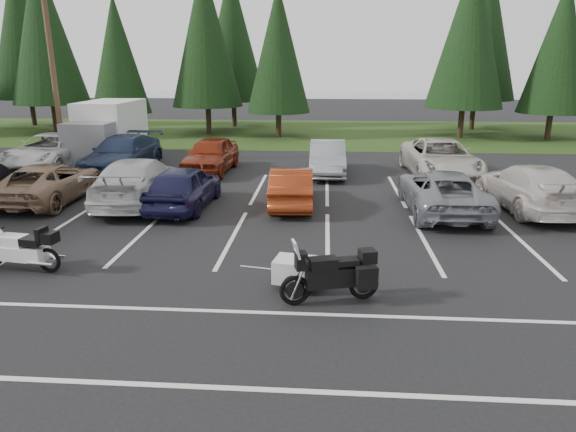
# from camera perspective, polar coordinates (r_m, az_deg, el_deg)

# --- Properties ---
(ground) EXTENTS (120.00, 120.00, 0.00)m
(ground) POSITION_cam_1_polar(r_m,az_deg,el_deg) (13.89, -8.92, -3.68)
(ground) COLOR black
(ground) RESTS_ON ground
(grass_strip) EXTENTS (80.00, 16.00, 0.01)m
(grass_strip) POSITION_cam_1_polar(r_m,az_deg,el_deg) (37.11, -0.71, 9.27)
(grass_strip) COLOR #213711
(grass_strip) RESTS_ON ground
(lake_water) EXTENTS (70.00, 50.00, 0.02)m
(lake_water) POSITION_cam_1_polar(r_m,az_deg,el_deg) (67.85, 4.96, 12.57)
(lake_water) COLOR gray
(lake_water) RESTS_ON ground
(utility_pole) EXTENTS (1.60, 0.26, 9.00)m
(utility_pole) POSITION_cam_1_polar(r_m,az_deg,el_deg) (27.92, -24.73, 15.04)
(utility_pole) COLOR #473321
(utility_pole) RESTS_ON ground
(box_truck) EXTENTS (2.40, 5.60, 2.90)m
(box_truck) POSITION_cam_1_polar(r_m,az_deg,el_deg) (27.70, -19.74, 8.80)
(box_truck) COLOR silver
(box_truck) RESTS_ON ground
(stall_markings) EXTENTS (32.00, 16.00, 0.01)m
(stall_markings) POSITION_cam_1_polar(r_m,az_deg,el_deg) (15.73, -7.33, -1.15)
(stall_markings) COLOR silver
(stall_markings) RESTS_ON ground
(conifer_2) EXTENTS (5.10, 5.10, 11.89)m
(conifer_2) POSITION_cam_1_polar(r_m,az_deg,el_deg) (40.33, -25.52, 18.23)
(conifer_2) COLOR #332316
(conifer_2) RESTS_ON ground
(conifer_3) EXTENTS (3.87, 3.87, 9.02)m
(conifer_3) POSITION_cam_1_polar(r_m,az_deg,el_deg) (36.68, -18.43, 16.62)
(conifer_3) COLOR #332316
(conifer_3) RESTS_ON ground
(conifer_4) EXTENTS (4.80, 4.80, 11.17)m
(conifer_4) POSITION_cam_1_polar(r_m,az_deg,el_deg) (36.52, -9.21, 19.21)
(conifer_4) COLOR #332316
(conifer_4) RESTS_ON ground
(conifer_5) EXTENTS (4.14, 4.14, 9.63)m
(conifer_5) POSITION_cam_1_polar(r_m,az_deg,el_deg) (34.42, -1.09, 18.08)
(conifer_5) COLOR #332316
(conifer_5) RESTS_ON ground
(conifer_6) EXTENTS (4.93, 4.93, 11.48)m
(conifer_6) POSITION_cam_1_polar(r_m,az_deg,el_deg) (35.96, 19.54, 18.85)
(conifer_6) COLOR #332316
(conifer_6) RESTS_ON ground
(conifer_7) EXTENTS (4.27, 4.27, 9.94)m
(conifer_7) POSITION_cam_1_polar(r_m,az_deg,el_deg) (37.40, 28.01, 16.40)
(conifer_7) COLOR #332316
(conifer_7) RESTS_ON ground
(conifer_back_a) EXTENTS (5.28, 5.28, 12.30)m
(conifer_back_a) POSITION_cam_1_polar(r_m,az_deg,el_deg) (45.95, -27.51, 17.91)
(conifer_back_a) COLOR #332316
(conifer_back_a) RESTS_ON ground
(conifer_back_b) EXTENTS (4.97, 4.97, 11.58)m
(conifer_back_b) POSITION_cam_1_polar(r_m,az_deg,el_deg) (40.84, -6.25, 19.37)
(conifer_back_b) COLOR #332316
(conifer_back_b) RESTS_ON ground
(conifer_back_c) EXTENTS (5.50, 5.50, 12.81)m
(conifer_back_c) POSITION_cam_1_polar(r_m,az_deg,el_deg) (41.06, 20.74, 19.45)
(conifer_back_c) COLOR #332316
(conifer_back_c) RESTS_ON ground
(car_near_2) EXTENTS (2.30, 4.96, 1.38)m
(car_near_2) POSITION_cam_1_polar(r_m,az_deg,el_deg) (20.20, -24.99, 3.41)
(car_near_2) COLOR #87674E
(car_near_2) RESTS_ON ground
(car_near_3) EXTENTS (2.54, 5.64, 1.61)m
(car_near_3) POSITION_cam_1_polar(r_m,az_deg,el_deg) (18.79, -16.25, 3.78)
(car_near_3) COLOR #BCBCBA
(car_near_3) RESTS_ON ground
(car_near_4) EXTENTS (1.96, 4.45, 1.49)m
(car_near_4) POSITION_cam_1_polar(r_m,az_deg,el_deg) (17.79, -11.51, 3.22)
(car_near_4) COLOR #19183C
(car_near_4) RESTS_ON ground
(car_near_5) EXTENTS (1.61, 4.16, 1.35)m
(car_near_5) POSITION_cam_1_polar(r_m,az_deg,el_deg) (17.76, 0.40, 3.30)
(car_near_5) COLOR maroon
(car_near_5) RESTS_ON ground
(car_near_6) EXTENTS (2.40, 5.13, 1.42)m
(car_near_6) POSITION_cam_1_polar(r_m,az_deg,el_deg) (17.69, 16.75, 2.64)
(car_near_6) COLOR gray
(car_near_6) RESTS_ON ground
(car_near_7) EXTENTS (2.57, 5.44, 1.53)m
(car_near_7) POSITION_cam_1_polar(r_m,az_deg,el_deg) (19.11, 25.29, 2.93)
(car_near_7) COLOR beige
(car_near_7) RESTS_ON ground
(car_far_0) EXTENTS (2.75, 5.76, 1.59)m
(car_far_0) POSITION_cam_1_polar(r_m,az_deg,el_deg) (26.80, -24.89, 6.57)
(car_far_0) COLOR white
(car_far_0) RESTS_ON ground
(car_far_1) EXTENTS (2.59, 5.63, 1.60)m
(car_far_1) POSITION_cam_1_polar(r_m,az_deg,el_deg) (24.67, -17.94, 6.57)
(car_far_1) COLOR #1B2845
(car_far_1) RESTS_ON ground
(car_far_2) EXTENTS (2.12, 4.72, 1.58)m
(car_far_2) POSITION_cam_1_polar(r_m,az_deg,el_deg) (23.60, -8.58, 6.74)
(car_far_2) COLOR maroon
(car_far_2) RESTS_ON ground
(car_far_3) EXTENTS (1.57, 4.43, 1.46)m
(car_far_3) POSITION_cam_1_polar(r_m,az_deg,el_deg) (22.93, 4.41, 6.44)
(car_far_3) COLOR gray
(car_far_3) RESTS_ON ground
(car_far_4) EXTENTS (2.89, 5.89, 1.61)m
(car_far_4) POSITION_cam_1_polar(r_m,az_deg,el_deg) (23.32, 16.59, 6.16)
(car_far_4) COLOR beige
(car_far_4) RESTS_ON ground
(touring_motorcycle) EXTENTS (2.50, 1.10, 1.34)m
(touring_motorcycle) POSITION_cam_1_polar(r_m,az_deg,el_deg) (13.77, -27.83, -2.70)
(touring_motorcycle) COLOR silver
(touring_motorcycle) RESTS_ON ground
(cargo_trailer) EXTENTS (1.61, 1.10, 0.68)m
(cargo_trailer) POSITION_cam_1_polar(r_m,az_deg,el_deg) (11.34, 1.10, -6.38)
(cargo_trailer) COLOR silver
(cargo_trailer) RESTS_ON ground
(adventure_motorcycle) EXTENTS (2.47, 1.40, 1.42)m
(adventure_motorcycle) POSITION_cam_1_polar(r_m,az_deg,el_deg) (10.58, 4.72, -6.02)
(adventure_motorcycle) COLOR black
(adventure_motorcycle) RESTS_ON ground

